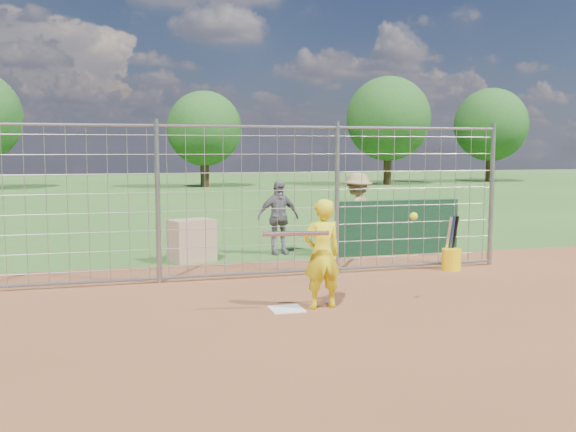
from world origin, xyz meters
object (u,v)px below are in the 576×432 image
object	(u,v)px
batter	(322,254)
equipment_bin	(192,240)
bystander_b	(278,217)
bucket_with_bats	(451,256)
bystander_c	(357,213)

from	to	relation	value
batter	equipment_bin	bearing A→B (deg)	-79.82
bystander_b	bucket_with_bats	xyz separation A→B (m)	(2.51, -2.50, -0.51)
bystander_c	bucket_with_bats	bearing A→B (deg)	81.78
equipment_bin	bucket_with_bats	xyz separation A→B (m)	(4.31, -2.16, -0.15)
equipment_bin	batter	bearing A→B (deg)	-94.07
bystander_b	batter	bearing A→B (deg)	-105.12
bystander_c	bucket_with_bats	world-z (taller)	bystander_c
equipment_bin	bucket_with_bats	size ratio (longest dim) A/B	0.82
batter	bucket_with_bats	distance (m)	3.72
bystander_b	bystander_c	bearing A→B (deg)	-20.41
equipment_bin	bucket_with_bats	world-z (taller)	bucket_with_bats
bystander_c	equipment_bin	world-z (taller)	bystander_c
bystander_b	equipment_bin	size ratio (longest dim) A/B	1.89
bystander_b	bystander_c	size ratio (longest dim) A/B	0.91
bystander_c	equipment_bin	bearing A→B (deg)	-31.82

